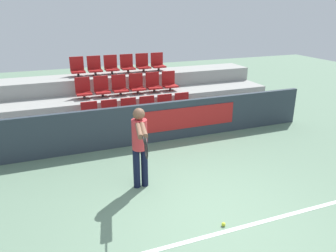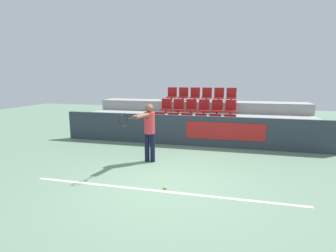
# 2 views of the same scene
# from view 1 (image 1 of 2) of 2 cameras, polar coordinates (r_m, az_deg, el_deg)

# --- Properties ---
(ground_plane) EXTENTS (30.00, 30.00, 0.00)m
(ground_plane) POSITION_cam_1_polar(r_m,az_deg,el_deg) (5.68, 7.16, -15.25)
(ground_plane) COLOR slate
(court_baseline) EXTENTS (5.64, 0.08, 0.01)m
(court_baseline) POSITION_cam_1_polar(r_m,az_deg,el_deg) (5.36, 9.55, -17.77)
(court_baseline) COLOR white
(court_baseline) RESTS_ON ground
(barrier_wall) EXTENTS (9.11, 0.14, 1.02)m
(barrier_wall) POSITION_cam_1_polar(r_m,az_deg,el_deg) (8.20, -3.47, 0.41)
(barrier_wall) COLOR #2D3842
(barrier_wall) RESTS_ON ground
(bleacher_tier_front) EXTENTS (8.71, 1.05, 0.43)m
(bleacher_tier_front) POSITION_cam_1_polar(r_m,az_deg,el_deg) (8.84, -4.77, -0.19)
(bleacher_tier_front) COLOR #9E9E99
(bleacher_tier_front) RESTS_ON ground
(bleacher_tier_middle) EXTENTS (8.71, 1.05, 0.85)m
(bleacher_tier_middle) POSITION_cam_1_polar(r_m,az_deg,el_deg) (9.73, -6.58, 2.99)
(bleacher_tier_middle) COLOR #9E9E99
(bleacher_tier_middle) RESTS_ON ground
(bleacher_tier_back) EXTENTS (8.71, 1.05, 1.28)m
(bleacher_tier_back) POSITION_cam_1_polar(r_m,az_deg,el_deg) (10.65, -8.08, 5.63)
(bleacher_tier_back) COLOR #9E9E99
(bleacher_tier_back) RESTS_ON ground
(stadium_chair_0) EXTENTS (0.41, 0.38, 0.57)m
(stadium_chair_0) POSITION_cam_1_polar(r_m,az_deg,el_deg) (8.57, -13.39, 1.85)
(stadium_chair_0) COLOR #333333
(stadium_chair_0) RESTS_ON bleacher_tier_front
(stadium_chair_1) EXTENTS (0.41, 0.38, 0.57)m
(stadium_chair_1) POSITION_cam_1_polar(r_m,az_deg,el_deg) (8.64, -10.02, 2.26)
(stadium_chair_1) COLOR #333333
(stadium_chair_1) RESTS_ON bleacher_tier_front
(stadium_chair_2) EXTENTS (0.41, 0.38, 0.57)m
(stadium_chair_2) POSITION_cam_1_polar(r_m,az_deg,el_deg) (8.75, -6.72, 2.65)
(stadium_chair_2) COLOR #333333
(stadium_chair_2) RESTS_ON bleacher_tier_front
(stadium_chair_3) EXTENTS (0.41, 0.38, 0.57)m
(stadium_chair_3) POSITION_cam_1_polar(r_m,az_deg,el_deg) (8.88, -3.50, 3.02)
(stadium_chair_3) COLOR #333333
(stadium_chair_3) RESTS_ON bleacher_tier_front
(stadium_chair_4) EXTENTS (0.41, 0.38, 0.57)m
(stadium_chair_4) POSITION_cam_1_polar(r_m,az_deg,el_deg) (9.04, -0.39, 3.37)
(stadium_chair_4) COLOR #333333
(stadium_chair_4) RESTS_ON bleacher_tier_front
(stadium_chair_5) EXTENTS (0.41, 0.38, 0.57)m
(stadium_chair_5) POSITION_cam_1_polar(r_m,az_deg,el_deg) (9.23, 2.61, 3.70)
(stadium_chair_5) COLOR #333333
(stadium_chair_5) RESTS_ON bleacher_tier_front
(stadium_chair_6) EXTENTS (0.41, 0.38, 0.57)m
(stadium_chair_6) POSITION_cam_1_polar(r_m,az_deg,el_deg) (9.46, -14.54, 6.15)
(stadium_chair_6) COLOR #333333
(stadium_chair_6) RESTS_ON bleacher_tier_middle
(stadium_chair_7) EXTENTS (0.41, 0.38, 0.57)m
(stadium_chair_7) POSITION_cam_1_polar(r_m,az_deg,el_deg) (9.52, -11.46, 6.49)
(stadium_chair_7) COLOR #333333
(stadium_chair_7) RESTS_ON bleacher_tier_middle
(stadium_chair_8) EXTENTS (0.41, 0.38, 0.57)m
(stadium_chair_8) POSITION_cam_1_polar(r_m,az_deg,el_deg) (9.62, -8.42, 6.81)
(stadium_chair_8) COLOR #333333
(stadium_chair_8) RESTS_ON bleacher_tier_middle
(stadium_chair_9) EXTENTS (0.41, 0.38, 0.57)m
(stadium_chair_9) POSITION_cam_1_polar(r_m,az_deg,el_deg) (9.74, -5.45, 7.10)
(stadium_chair_9) COLOR #333333
(stadium_chair_9) RESTS_ON bleacher_tier_middle
(stadium_chair_10) EXTENTS (0.41, 0.38, 0.57)m
(stadium_chair_10) POSITION_cam_1_polar(r_m,az_deg,el_deg) (9.89, -2.56, 7.37)
(stadium_chair_10) COLOR #333333
(stadium_chair_10) RESTS_ON bleacher_tier_middle
(stadium_chair_11) EXTENTS (0.41, 0.38, 0.57)m
(stadium_chair_11) POSITION_cam_1_polar(r_m,az_deg,el_deg) (10.06, 0.24, 7.61)
(stadium_chair_11) COLOR #333333
(stadium_chair_11) RESTS_ON bleacher_tier_middle
(stadium_chair_12) EXTENTS (0.41, 0.38, 0.57)m
(stadium_chair_12) POSITION_cam_1_polar(r_m,az_deg,el_deg) (10.39, -15.50, 9.70)
(stadium_chair_12) COLOR #333333
(stadium_chair_12) RESTS_ON bleacher_tier_back
(stadium_chair_13) EXTENTS (0.41, 0.38, 0.57)m
(stadium_chair_13) POSITION_cam_1_polar(r_m,az_deg,el_deg) (10.45, -12.66, 9.99)
(stadium_chair_13) COLOR #333333
(stadium_chair_13) RESTS_ON bleacher_tier_back
(stadium_chair_14) EXTENTS (0.41, 0.38, 0.57)m
(stadium_chair_14) POSITION_cam_1_polar(r_m,az_deg,el_deg) (10.54, -9.86, 10.26)
(stadium_chair_14) COLOR #333333
(stadium_chair_14) RESTS_ON bleacher_tier_back
(stadium_chair_15) EXTENTS (0.41, 0.38, 0.57)m
(stadium_chair_15) POSITION_cam_1_polar(r_m,az_deg,el_deg) (10.65, -7.11, 10.50)
(stadium_chair_15) COLOR #333333
(stadium_chair_15) RESTS_ON bleacher_tier_back
(stadium_chair_16) EXTENTS (0.41, 0.38, 0.57)m
(stadium_chair_16) POSITION_cam_1_polar(r_m,az_deg,el_deg) (10.79, -4.41, 10.71)
(stadium_chair_16) COLOR #333333
(stadium_chair_16) RESTS_ON bleacher_tier_back
(stadium_chair_17) EXTENTS (0.41, 0.38, 0.57)m
(stadium_chair_17) POSITION_cam_1_polar(r_m,az_deg,el_deg) (10.94, -1.79, 10.90)
(stadium_chair_17) COLOR #333333
(stadium_chair_17) RESTS_ON bleacher_tier_back
(tennis_player) EXTENTS (0.42, 1.46, 1.57)m
(tennis_player) POSITION_cam_1_polar(r_m,az_deg,el_deg) (5.96, -4.89, -2.79)
(tennis_player) COLOR black
(tennis_player) RESTS_ON ground
(tennis_ball) EXTENTS (0.07, 0.07, 0.07)m
(tennis_ball) POSITION_cam_1_polar(r_m,az_deg,el_deg) (5.47, 9.64, -16.51)
(tennis_ball) COLOR #CCDB33
(tennis_ball) RESTS_ON ground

